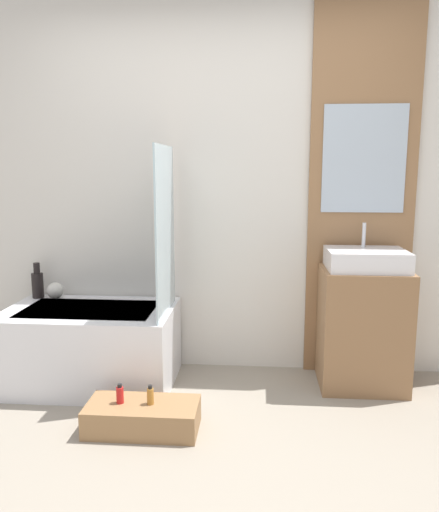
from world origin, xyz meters
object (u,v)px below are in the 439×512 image
object	(u,v)px
wooden_step_bench	(143,417)
vase_round_light	(55,291)
bathtub	(91,346)
bottle_soap_primary	(120,394)
bottle_soap_secondary	(150,396)
vase_tall_dark	(38,284)
sink	(366,259)

from	to	relation	value
wooden_step_bench	vase_round_light	distance (m)	1.27
bathtub	bottle_soap_primary	world-z (taller)	bathtub
bottle_soap_primary	bottle_soap_secondary	bearing A→B (deg)	0.00
vase_tall_dark	vase_round_light	bearing A→B (deg)	-7.51
vase_round_light	wooden_step_bench	bearing A→B (deg)	-45.57
wooden_step_bench	sink	world-z (taller)	sink
bathtub	vase_tall_dark	distance (m)	0.64
bottle_soap_secondary	vase_tall_dark	bearing A→B (deg)	139.58
bathtub	vase_round_light	size ratio (longest dim) A/B	9.49
bathtub	bottle_soap_primary	xyz separation A→B (m)	(0.36, -0.59, -0.06)
sink	bottle_soap_secondary	world-z (taller)	sink
bathtub	bottle_soap_primary	size ratio (longest dim) A/B	10.01
bathtub	vase_round_light	bearing A→B (deg)	143.86
sink	vase_tall_dark	world-z (taller)	sink
bathtub	wooden_step_bench	distance (m)	0.79
wooden_step_bench	sink	size ratio (longest dim) A/B	1.24
bathtub	vase_round_light	xyz separation A→B (m)	(-0.33, 0.24, 0.32)
bathtub	vase_tall_dark	xyz separation A→B (m)	(-0.46, 0.26, 0.36)
vase_tall_dark	bottle_soap_secondary	xyz separation A→B (m)	(1.00, -0.85, -0.42)
sink	bottle_soap_primary	world-z (taller)	sink
vase_tall_dark	bottle_soap_secondary	bearing A→B (deg)	-40.42
vase_tall_dark	bathtub	bearing A→B (deg)	-29.07
sink	vase_round_light	xyz separation A→B (m)	(-2.14, 0.13, -0.28)
bathtub	bottle_soap_secondary	distance (m)	0.80
vase_round_light	bottle_soap_secondary	bearing A→B (deg)	-43.98
wooden_step_bench	bottle_soap_secondary	size ratio (longest dim) A/B	5.67
wooden_step_bench	bottle_soap_primary	world-z (taller)	bottle_soap_primary
sink	bottle_soap_secondary	distance (m)	1.59
sink	vase_tall_dark	xyz separation A→B (m)	(-2.27, 0.15, -0.24)
wooden_step_bench	bottle_soap_secondary	xyz separation A→B (m)	(0.05, 0.00, 0.13)
vase_round_light	bottle_soap_secondary	distance (m)	1.25
sink	vase_round_light	distance (m)	2.16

